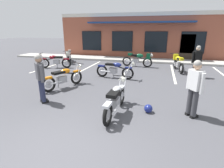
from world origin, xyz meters
name	(u,v)px	position (x,y,z in m)	size (l,w,h in m)	color
ground_plane	(108,93)	(0.00, 3.82, 0.00)	(80.00, 80.00, 0.00)	#47474C
sidewalk_kerb	(136,60)	(0.00, 11.83, 0.07)	(22.00, 1.80, 0.14)	#A8A59E
brick_storefront_building	(142,35)	(0.00, 15.73, 1.91)	(14.37, 6.37, 3.82)	brown
painted_stall_lines	(128,70)	(0.00, 8.23, 0.00)	(10.99, 4.80, 0.01)	silver
motorcycle_foreground_classic	(116,99)	(0.73, 2.17, 0.46)	(0.66, 2.11, 0.98)	black
motorcycle_red_sportbike	(64,77)	(-2.06, 3.99, 0.46)	(1.14, 1.98, 0.98)	black
motorcycle_black_cruiser	(115,70)	(-0.31, 6.10, 0.46)	(2.11, 0.69, 0.98)	black
motorcycle_silver_naked	(55,61)	(-4.77, 7.54, 0.46)	(2.05, 0.96, 0.98)	black
motorcycle_blue_standard	(139,59)	(0.50, 9.41, 0.53)	(2.11, 0.68, 0.98)	black
motorcycle_green_cafe_racer	(69,56)	(-4.89, 9.63, 0.53)	(1.12, 1.99, 0.98)	black
motorcycle_orange_scrambler	(178,62)	(2.99, 8.83, 0.53)	(0.78, 2.10, 0.98)	black
person_in_shorts_foreground	(40,76)	(-1.94, 2.33, 0.95)	(0.52, 0.47, 1.68)	black
person_by_back_row	(195,86)	(2.91, 2.56, 0.95)	(0.43, 0.55, 1.68)	black
person_near_building	(197,60)	(3.77, 7.42, 0.95)	(0.58, 0.40, 1.68)	black
helmet_on_pavement	(148,109)	(1.69, 2.49, 0.13)	(0.26, 0.26, 0.26)	navy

